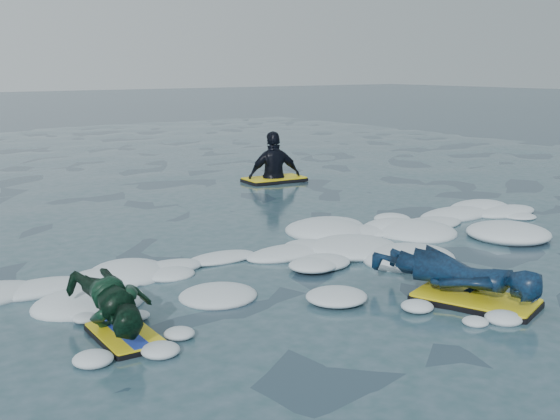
{
  "coord_description": "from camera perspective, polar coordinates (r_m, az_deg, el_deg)",
  "views": [
    {
      "loc": [
        -3.84,
        -5.55,
        2.34
      ],
      "look_at": [
        1.23,
        1.6,
        0.52
      ],
      "focal_mm": 45.0,
      "sensor_mm": 36.0,
      "label": 1
    }
  ],
  "objects": [
    {
      "name": "foam_band",
      "position": [
        7.97,
        -4.89,
        -5.41
      ],
      "size": [
        12.0,
        3.1,
        0.3
      ],
      "primitive_type": null,
      "color": "silver",
      "rests_on": "ground"
    },
    {
      "name": "prone_woman_unit",
      "position": [
        7.35,
        14.32,
        -5.27
      ],
      "size": [
        1.02,
        1.88,
        0.47
      ],
      "rotation": [
        0.0,
        0.0,
        1.92
      ],
      "color": "black",
      "rests_on": "ground"
    },
    {
      "name": "waiting_rider_unit",
      "position": [
        14.31,
        -0.47,
        2.65
      ],
      "size": [
        1.31,
        0.79,
        1.88
      ],
      "rotation": [
        0.0,
        0.0,
        -0.08
      ],
      "color": "black",
      "rests_on": "ground"
    },
    {
      "name": "ground",
      "position": [
        7.14,
        -0.63,
        -7.42
      ],
      "size": [
        120.0,
        120.0,
        0.0
      ],
      "primitive_type": "plane",
      "color": "#172937",
      "rests_on": "ground"
    },
    {
      "name": "prone_child_unit",
      "position": [
        6.4,
        -13.21,
        -7.57
      ],
      "size": [
        0.81,
        1.37,
        0.51
      ],
      "rotation": [
        0.0,
        0.0,
        1.53
      ],
      "color": "black",
      "rests_on": "ground"
    }
  ]
}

